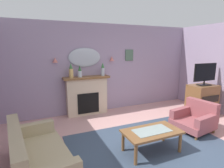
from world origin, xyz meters
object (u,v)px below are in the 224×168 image
at_px(framed_picture, 129,55).
at_px(mantel_vase_right, 71,71).
at_px(floral_couch, 34,154).
at_px(armchair_by_coffee_table, 195,118).
at_px(mantel_vase_centre, 80,72).
at_px(mantel_vase_left, 103,69).
at_px(tv_cabinet, 202,100).
at_px(coffee_table, 152,133).
at_px(wall_mirror, 85,57).
at_px(fireplace, 87,96).
at_px(wall_sconce_left, 55,60).
at_px(tv_flatscreen, 205,74).
at_px(wall_sconce_right, 112,59).

bearing_deg(framed_picture, mantel_vase_right, -174.73).
xyz_separation_m(floral_couch, armchair_by_coffee_table, (3.62, 0.10, -0.01)).
height_order(mantel_vase_centre, mantel_vase_left, mantel_vase_left).
xyz_separation_m(mantel_vase_centre, tv_cabinet, (3.38, -1.35, -0.87)).
xyz_separation_m(coffee_table, armchair_by_coffee_table, (1.55, 0.38, -0.08)).
xyz_separation_m(mantel_vase_centre, wall_mirror, (0.20, 0.17, 0.39)).
bearing_deg(mantel_vase_centre, framed_picture, 6.04).
bearing_deg(framed_picture, fireplace, -174.23).
bearing_deg(floral_couch, wall_sconce_left, 74.15).
distance_m(armchair_by_coffee_table, tv_flatscreen, 1.59).
height_order(wall_sconce_left, framed_picture, framed_picture).
bearing_deg(coffee_table, tv_cabinet, 23.01).
relative_size(framed_picture, armchair_by_coffee_table, 0.39).
xyz_separation_m(wall_sconce_left, armchair_by_coffee_table, (2.97, -2.20, -1.35)).
bearing_deg(framed_picture, tv_cabinet, -42.25).
relative_size(armchair_by_coffee_table, tv_cabinet, 1.03).
relative_size(mantel_vase_centre, floral_couch, 0.19).
height_order(mantel_vase_right, wall_mirror, wall_mirror).
height_order(mantel_vase_centre, tv_flatscreen, tv_flatscreen).
relative_size(mantel_vase_centre, wall_sconce_right, 2.44).
bearing_deg(wall_sconce_right, mantel_vase_centre, -173.48).
bearing_deg(wall_sconce_right, tv_flatscreen, -32.55).
distance_m(wall_sconce_left, framed_picture, 2.35).
bearing_deg(wall_sconce_left, framed_picture, 1.46).
height_order(framed_picture, tv_cabinet, framed_picture).
relative_size(wall_sconce_right, armchair_by_coffee_table, 0.15).
xyz_separation_m(mantel_vase_left, framed_picture, (1.00, 0.18, 0.40)).
bearing_deg(mantel_vase_centre, tv_flatscreen, -22.03).
xyz_separation_m(coffee_table, tv_flatscreen, (2.62, 1.09, 0.86)).
xyz_separation_m(wall_mirror, wall_sconce_left, (-0.85, -0.05, -0.05)).
bearing_deg(armchair_by_coffee_table, tv_cabinet, 34.59).
height_order(fireplace, tv_cabinet, fireplace).
height_order(mantel_vase_right, floral_couch, mantel_vase_right).
distance_m(mantel_vase_left, floral_couch, 3.14).
relative_size(mantel_vase_right, wall_sconce_left, 2.95).
bearing_deg(framed_picture, wall_mirror, -179.62).
distance_m(wall_sconce_left, coffee_table, 3.21).
relative_size(mantel_vase_right, floral_couch, 0.23).
bearing_deg(framed_picture, wall_sconce_left, -178.54).
bearing_deg(fireplace, tv_flatscreen, -23.70).
height_order(mantel_vase_centre, wall_mirror, wall_mirror).
bearing_deg(tv_cabinet, wall_mirror, 154.51).
relative_size(mantel_vase_left, framed_picture, 1.10).
bearing_deg(coffee_table, framed_picture, 70.50).
distance_m(mantel_vase_centre, floral_couch, 2.73).
bearing_deg(tv_cabinet, framed_picture, 137.75).
distance_m(fireplace, framed_picture, 1.91).
distance_m(mantel_vase_centre, framed_picture, 1.76).
distance_m(fireplace, wall_sconce_left, 1.38).
bearing_deg(coffee_table, wall_mirror, 102.15).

